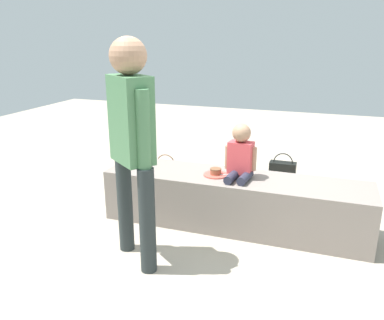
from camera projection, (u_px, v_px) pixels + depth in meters
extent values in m
plane|color=#AA9D8B|center=(233.00, 225.00, 3.64)|extent=(12.00, 12.00, 0.00)
cube|color=gray|center=(234.00, 201.00, 3.57)|extent=(2.37, 0.55, 0.47)
cylinder|color=#2A2C40|center=(232.00, 176.00, 3.40)|extent=(0.10, 0.25, 0.08)
cylinder|color=#2A2C40|center=(245.00, 177.00, 3.38)|extent=(0.10, 0.25, 0.08)
cube|color=#E3484E|center=(241.00, 157.00, 3.45)|extent=(0.22, 0.15, 0.28)
sphere|color=tan|center=(242.00, 133.00, 3.38)|extent=(0.16, 0.16, 0.16)
cylinder|color=tan|center=(228.00, 157.00, 3.48)|extent=(0.05, 0.05, 0.21)
cylinder|color=tan|center=(254.00, 159.00, 3.43)|extent=(0.05, 0.05, 0.21)
cylinder|color=#252E2F|center=(147.00, 221.00, 2.82)|extent=(0.12, 0.12, 0.81)
cylinder|color=#252E2F|center=(125.00, 204.00, 3.12)|extent=(0.12, 0.12, 0.81)
cube|color=#4D8054|center=(131.00, 120.00, 2.75)|extent=(0.40, 0.37, 0.62)
sphere|color=tan|center=(128.00, 56.00, 2.62)|extent=(0.26, 0.26, 0.26)
cylinder|color=#4D8054|center=(143.00, 133.00, 2.63)|extent=(0.10, 0.10, 0.58)
cylinder|color=#4D8054|center=(121.00, 123.00, 2.91)|extent=(0.10, 0.10, 0.58)
cylinder|color=#E0594C|center=(216.00, 175.00, 3.54)|extent=(0.22, 0.22, 0.01)
cylinder|color=#95553A|center=(216.00, 172.00, 3.53)|extent=(0.10, 0.10, 0.04)
cylinder|color=brown|center=(216.00, 169.00, 3.52)|extent=(0.10, 0.10, 0.01)
cube|color=silver|center=(222.00, 175.00, 3.51)|extent=(0.11, 0.04, 0.00)
cube|color=#4C99E0|center=(246.00, 177.00, 4.45)|extent=(0.18, 0.12, 0.30)
torus|color=white|center=(243.00, 164.00, 4.42)|extent=(0.07, 0.01, 0.07)
torus|color=white|center=(250.00, 165.00, 4.39)|extent=(0.07, 0.01, 0.07)
cylinder|color=silver|center=(350.00, 210.00, 3.74)|extent=(0.07, 0.07, 0.17)
cone|color=silver|center=(351.00, 201.00, 3.71)|extent=(0.06, 0.06, 0.03)
cylinder|color=#268C3F|center=(352.00, 199.00, 3.71)|extent=(0.03, 0.03, 0.02)
cylinder|color=silver|center=(206.00, 181.00, 4.50)|extent=(0.07, 0.07, 0.16)
cone|color=silver|center=(206.00, 173.00, 4.47)|extent=(0.07, 0.07, 0.03)
cylinder|color=blue|center=(206.00, 171.00, 4.46)|extent=(0.03, 0.03, 0.02)
cylinder|color=red|center=(295.00, 197.00, 4.12)|extent=(0.07, 0.07, 0.11)
cube|color=white|center=(227.00, 173.00, 4.85)|extent=(0.40, 0.35, 0.10)
cube|color=black|center=(282.00, 172.00, 4.70)|extent=(0.31, 0.14, 0.24)
torus|color=black|center=(283.00, 162.00, 4.66)|extent=(0.23, 0.01, 0.23)
cube|color=brown|center=(166.00, 172.00, 4.76)|extent=(0.32, 0.13, 0.20)
torus|color=brown|center=(166.00, 164.00, 4.73)|extent=(0.24, 0.01, 0.24)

